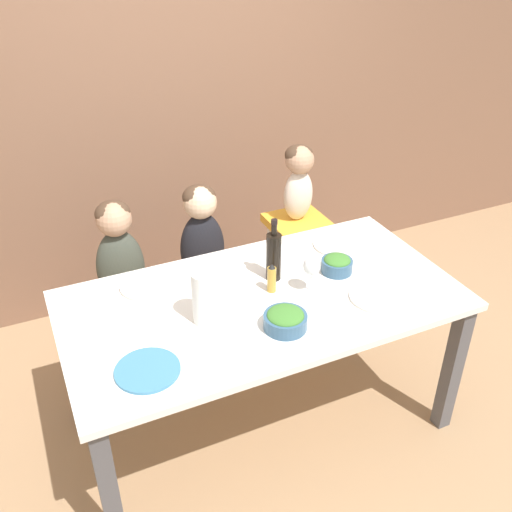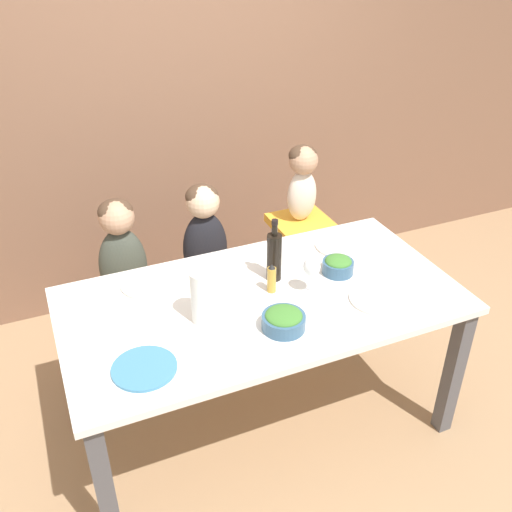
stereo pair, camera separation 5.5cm
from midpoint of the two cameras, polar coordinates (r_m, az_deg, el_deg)
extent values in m
plane|color=#9E7A56|center=(3.08, 0.03, -16.04)|extent=(14.00, 14.00, 0.00)
cube|color=brown|center=(3.53, -9.93, 15.90)|extent=(10.00, 0.06, 2.70)
cube|color=white|center=(2.57, 0.03, -4.50)|extent=(1.78, 0.92, 0.03)
cube|color=#4C4C51|center=(2.41, -15.13, -22.01)|extent=(0.07, 0.07, 0.74)
cube|color=#4C4C51|center=(2.95, 18.53, -10.61)|extent=(0.07, 0.07, 0.74)
cube|color=#4C4C51|center=(2.98, -18.28, -10.13)|extent=(0.07, 0.07, 0.74)
cube|color=#4C4C51|center=(3.43, 9.86, -2.73)|extent=(0.07, 0.07, 0.74)
cylinder|color=silver|center=(3.22, -14.66, -9.91)|extent=(0.04, 0.04, 0.40)
cylinder|color=silver|center=(3.25, -9.93, -8.75)|extent=(0.04, 0.04, 0.40)
cylinder|color=silver|center=(3.43, -15.61, -7.11)|extent=(0.04, 0.04, 0.40)
cylinder|color=silver|center=(3.46, -11.19, -6.05)|extent=(0.04, 0.04, 0.40)
cube|color=silver|center=(3.20, -13.32, -4.81)|extent=(0.39, 0.36, 0.05)
cylinder|color=silver|center=(3.28, -6.88, -7.97)|extent=(0.04, 0.04, 0.40)
cylinder|color=silver|center=(3.35, -2.43, -6.78)|extent=(0.04, 0.04, 0.40)
cylinder|color=silver|center=(3.49, -8.33, -5.35)|extent=(0.04, 0.04, 0.40)
cylinder|color=silver|center=(3.56, -4.13, -4.29)|extent=(0.04, 0.04, 0.40)
cube|color=silver|center=(3.29, -5.64, -2.96)|extent=(0.39, 0.36, 0.05)
cylinder|color=silver|center=(3.40, 2.62, -3.28)|extent=(0.04, 0.04, 0.67)
cylinder|color=silver|center=(3.49, 6.03, -2.36)|extent=(0.04, 0.04, 0.67)
cylinder|color=silver|center=(3.57, 0.94, -1.36)|extent=(0.04, 0.04, 0.67)
cylinder|color=silver|center=(3.66, 4.22, -0.53)|extent=(0.04, 0.04, 0.67)
cube|color=gold|center=(3.34, 3.65, 3.33)|extent=(0.33, 0.31, 0.05)
ellipsoid|color=#3D4238|center=(3.07, -13.87, -1.13)|extent=(0.25, 0.16, 0.44)
sphere|color=tan|center=(2.93, -14.57, 3.60)|extent=(0.18, 0.18, 0.18)
ellipsoid|color=#473323|center=(2.92, -14.68, 4.15)|extent=(0.18, 0.17, 0.13)
ellipsoid|color=black|center=(3.15, -5.87, 0.69)|extent=(0.25, 0.16, 0.44)
sphere|color=#D6AD89|center=(3.02, -6.16, 5.36)|extent=(0.18, 0.18, 0.18)
ellipsoid|color=#473323|center=(3.02, -6.25, 5.90)|extent=(0.18, 0.17, 0.13)
ellipsoid|color=beige|center=(3.26, 3.75, 6.09)|extent=(0.18, 0.11, 0.31)
sphere|color=tan|center=(3.18, 3.88, 9.58)|extent=(0.16, 0.16, 0.16)
ellipsoid|color=#473323|center=(3.18, 3.82, 10.04)|extent=(0.16, 0.15, 0.11)
cylinder|color=black|center=(2.63, 1.17, -0.11)|extent=(0.07, 0.07, 0.23)
cylinder|color=black|center=(2.55, 1.21, 2.85)|extent=(0.03, 0.03, 0.08)
cylinder|color=black|center=(2.54, 1.22, 3.43)|extent=(0.03, 0.03, 0.02)
cylinder|color=white|center=(2.37, -5.73, -4.10)|extent=(0.11, 0.11, 0.24)
cylinder|color=white|center=(2.61, 4.85, -3.45)|extent=(0.06, 0.06, 0.00)
cylinder|color=white|center=(2.59, 4.89, -2.64)|extent=(0.01, 0.01, 0.09)
ellipsoid|color=white|center=(2.54, 4.98, -1.00)|extent=(0.08, 0.08, 0.09)
cylinder|color=#335675|center=(2.37, 2.28, -6.56)|extent=(0.18, 0.18, 0.06)
ellipsoid|color=#3D752D|center=(2.35, 2.29, -5.95)|extent=(0.16, 0.16, 0.04)
cylinder|color=#335675|center=(2.74, 7.51, -0.99)|extent=(0.15, 0.15, 0.06)
ellipsoid|color=#3D752D|center=(2.73, 7.56, -0.42)|extent=(0.13, 0.13, 0.04)
cylinder|color=teal|center=(2.23, -11.52, -11.13)|extent=(0.25, 0.25, 0.01)
cylinder|color=silver|center=(2.68, -11.42, -2.89)|extent=(0.25, 0.25, 0.01)
cylinder|color=silver|center=(2.97, 7.61, 1.12)|extent=(0.25, 0.25, 0.01)
cylinder|color=silver|center=(2.60, 11.43, -4.06)|extent=(0.25, 0.25, 0.01)
cylinder|color=#BC8E33|center=(2.57, 0.96, -2.38)|extent=(0.04, 0.04, 0.12)
cone|color=black|center=(2.53, 0.98, -1.03)|extent=(0.03, 0.03, 0.02)
camera|label=1|loc=(0.03, -90.63, -0.38)|focal=40.00mm
camera|label=2|loc=(0.03, 89.37, 0.38)|focal=40.00mm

